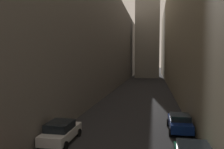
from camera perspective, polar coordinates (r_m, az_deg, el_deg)
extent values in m
plane|color=#232326|center=(44.80, 7.82, -3.95)|extent=(264.00, 264.00, 0.00)
cube|color=slate|center=(48.28, -4.88, 8.68)|extent=(10.40, 108.00, 20.26)
cube|color=gray|center=(47.46, 21.29, 10.41)|extent=(10.36, 108.00, 23.38)
cube|color=gray|center=(79.32, 9.24, 16.58)|extent=(8.02, 8.02, 47.27)
cube|color=silver|center=(17.06, -13.06, -14.63)|extent=(1.80, 4.02, 0.67)
cube|color=black|center=(16.71, -13.36, -12.79)|extent=(1.65, 2.05, 0.57)
cylinder|color=black|center=(18.70, -13.91, -14.06)|extent=(0.22, 0.61, 0.61)
cylinder|color=black|center=(18.05, -8.54, -14.65)|extent=(0.22, 0.61, 0.61)
cylinder|color=black|center=(16.40, -18.06, -16.74)|extent=(0.22, 0.61, 0.61)
cylinder|color=black|center=(15.66, -12.00, -17.64)|extent=(0.22, 0.61, 0.61)
cube|color=navy|center=(19.71, 17.11, -12.04)|extent=(1.71, 3.93, 0.70)
cube|color=black|center=(19.38, 17.20, -10.52)|extent=(1.58, 1.71, 0.47)
cylinder|color=black|center=(21.01, 14.30, -11.99)|extent=(0.22, 0.66, 0.66)
cylinder|color=black|center=(21.19, 19.03, -11.94)|extent=(0.22, 0.66, 0.66)
cylinder|color=black|center=(18.46, 14.83, -14.23)|extent=(0.22, 0.66, 0.66)
cylinder|color=black|center=(18.66, 20.25, -14.14)|extent=(0.22, 0.66, 0.66)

